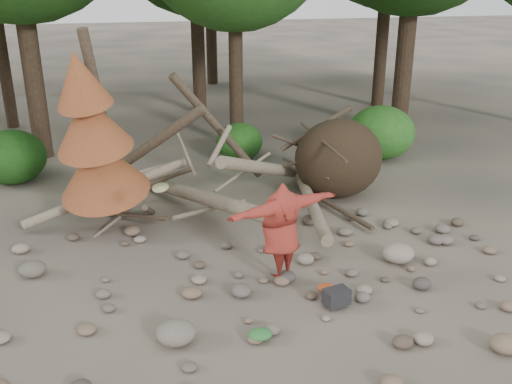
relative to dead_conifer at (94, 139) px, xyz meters
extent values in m
plane|color=#514C44|center=(3.12, -3.37, -2.11)|extent=(120.00, 120.00, 0.00)
ellipsoid|color=#332619|center=(5.72, 0.93, -1.12)|extent=(2.20, 1.87, 1.98)
cylinder|color=gray|center=(2.12, 0.33, -1.56)|extent=(2.61, 5.11, 1.08)
cylinder|color=gray|center=(3.92, 0.83, -1.21)|extent=(3.18, 3.71, 1.90)
cylinder|color=brown|center=(0.92, 1.23, -0.71)|extent=(3.08, 1.91, 2.49)
cylinder|color=gray|center=(4.72, 0.13, -1.76)|extent=(1.13, 4.98, 0.43)
cylinder|color=brown|center=(2.82, 1.43, -0.31)|extent=(2.39, 1.03, 2.89)
cylinder|color=gray|center=(0.12, 0.63, -1.41)|extent=(3.71, 0.86, 1.20)
cylinder|color=#4C3F30|center=(0.62, 0.13, -1.81)|extent=(1.52, 1.70, 0.49)
cylinder|color=gray|center=(3.32, 1.03, -1.31)|extent=(1.57, 0.85, 0.69)
cylinder|color=#4C3F30|center=(4.92, 1.53, -0.91)|extent=(1.92, 1.25, 1.10)
cylinder|color=gray|center=(1.92, 0.83, -0.61)|extent=(0.37, 1.42, 0.85)
cylinder|color=#4C3F30|center=(5.32, -0.17, -1.96)|extent=(0.79, 2.54, 0.12)
cylinder|color=gray|center=(2.32, -0.27, -1.66)|extent=(1.78, 1.11, 0.29)
cylinder|color=#4C3F30|center=(0.22, 0.43, 0.09)|extent=(0.67, 1.13, 4.35)
cone|color=brown|center=(0.06, 0.12, -0.61)|extent=(2.06, 2.13, 1.86)
cone|color=brown|center=(-0.05, -0.09, 0.39)|extent=(1.71, 1.78, 1.65)
cone|color=brown|center=(-0.14, -0.28, 1.29)|extent=(1.23, 1.30, 1.41)
cylinder|color=#38281C|center=(-1.88, 6.13, 2.37)|extent=(0.56, 0.56, 8.96)
cylinder|color=#38281C|center=(4.12, 5.83, 1.46)|extent=(0.44, 0.44, 7.14)
cylinder|color=#38281C|center=(3.62, 10.83, 2.16)|extent=(0.52, 0.52, 8.54)
cylinder|color=#38281C|center=(11.12, 10.43, 1.95)|extent=(0.50, 0.50, 8.12)
cylinder|color=#38281C|center=(14.12, 16.63, 1.81)|extent=(0.46, 0.46, 7.84)
ellipsoid|color=#1B4913|center=(-2.38, 3.83, -1.39)|extent=(1.80, 1.80, 1.44)
ellipsoid|color=#245D1B|center=(3.92, 4.43, -1.55)|extent=(1.40, 1.40, 1.12)
ellipsoid|color=#2E6E22|center=(8.12, 3.63, -1.31)|extent=(2.00, 2.00, 1.60)
imported|color=maroon|center=(3.20, -2.82, -1.12)|extent=(2.33, 1.28, 1.83)
cylinder|color=#918C5C|center=(1.15, -2.33, -0.30)|extent=(0.30, 0.30, 0.12)
cube|color=black|center=(3.88, -3.93, -1.97)|extent=(0.47, 0.37, 0.28)
ellipsoid|color=#2C6F30|center=(2.40, -4.56, -2.04)|extent=(0.37, 0.31, 0.14)
ellipsoid|color=#B9431F|center=(3.87, -3.45, -2.05)|extent=(0.31, 0.26, 0.11)
ellipsoid|color=slate|center=(1.14, -4.32, -1.93)|extent=(0.61, 0.55, 0.37)
ellipsoid|color=#7D644E|center=(5.91, -5.65, -1.97)|extent=(0.46, 0.41, 0.28)
ellipsoid|color=gray|center=(5.63, -2.68, -1.93)|extent=(0.62, 0.56, 0.37)
ellipsoid|color=#625C53|center=(-1.26, -1.65, -1.96)|extent=(0.50, 0.45, 0.30)
camera|label=1|loc=(0.67, -11.71, 3.20)|focal=40.00mm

